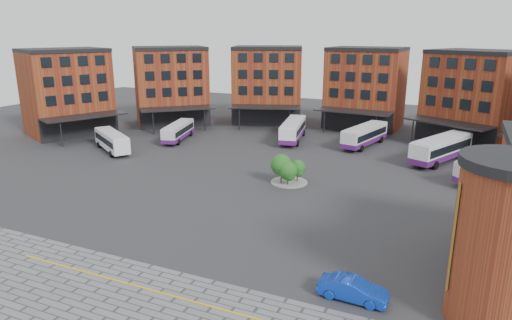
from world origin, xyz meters
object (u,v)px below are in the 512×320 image
at_px(bus_b, 178,131).
at_px(blue_car, 353,289).
at_px(tree_island, 287,169).
at_px(bus_c, 293,130).
at_px(bus_e, 441,148).
at_px(bus_f, 499,171).
at_px(bus_a, 112,140).
at_px(bus_d, 365,135).

relative_size(bus_b, blue_car, 2.20).
distance_m(tree_island, bus_b, 27.75).
relative_size(bus_c, bus_e, 0.97).
bearing_deg(bus_c, blue_car, -76.33).
bearing_deg(bus_f, blue_car, -58.14).
distance_m(bus_a, bus_e, 47.45).
xyz_separation_m(bus_c, bus_d, (11.48, 1.15, -0.05)).
relative_size(bus_e, bus_f, 1.25).
bearing_deg(bus_c, bus_b, -167.65).
xyz_separation_m(bus_c, bus_e, (22.90, -3.54, 0.10)).
height_order(bus_a, bus_f, bus_f).
xyz_separation_m(bus_b, blue_car, (36.69, -34.42, -0.76)).
height_order(bus_b, bus_f, bus_f).
relative_size(bus_a, bus_d, 0.85).
xyz_separation_m(bus_b, bus_d, (28.82, 8.66, 0.21)).
bearing_deg(bus_a, bus_b, 6.22).
bearing_deg(bus_a, bus_d, -28.11).
height_order(tree_island, bus_c, tree_island).
xyz_separation_m(bus_f, blue_car, (-10.25, -30.79, -0.89)).
relative_size(tree_island, blue_car, 0.94).
xyz_separation_m(tree_island, bus_f, (22.74, 9.95, -0.18)).
relative_size(bus_b, bus_f, 1.03).
bearing_deg(bus_d, bus_e, -8.60).
distance_m(bus_d, bus_f, 21.90).
bearing_deg(bus_a, tree_island, -63.88).
distance_m(bus_c, bus_f, 31.63).
xyz_separation_m(bus_d, blue_car, (7.87, -43.09, -0.97)).
distance_m(bus_d, blue_car, 43.81).
xyz_separation_m(bus_a, blue_car, (41.76, -24.34, -0.96)).
bearing_deg(bus_a, blue_car, -87.29).
bearing_deg(tree_island, bus_a, 173.18).
xyz_separation_m(bus_e, blue_car, (-3.55, -38.40, -1.12)).
bearing_deg(bus_e, bus_a, -138.37).
bearing_deg(bus_b, blue_car, -57.62).
distance_m(tree_island, bus_a, 29.48).
distance_m(bus_c, bus_d, 11.54).
bearing_deg(tree_island, blue_car, -59.06).
relative_size(bus_d, bus_f, 1.18).
height_order(bus_f, blue_car, bus_f).
bearing_deg(bus_f, bus_b, -134.17).
height_order(bus_b, blue_car, bus_b).
height_order(bus_a, blue_car, bus_a).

